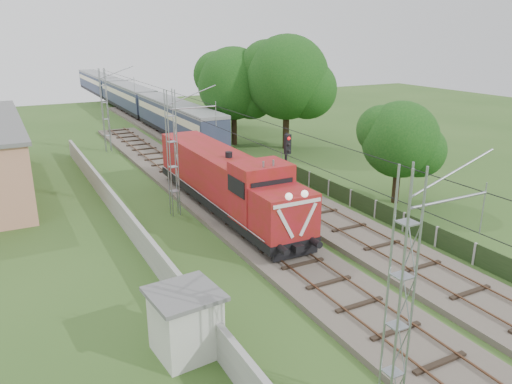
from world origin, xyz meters
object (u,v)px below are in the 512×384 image
coach_rake (127,95)px  relay_hut (186,322)px  locomotive (226,180)px  signal_post (287,161)px

coach_rake → relay_hut: coach_rake is taller
locomotive → coach_rake: (5.00, 45.61, 0.19)m
signal_post → coach_rake: bearing=87.6°
locomotive → signal_post: size_ratio=3.16×
coach_rake → signal_post: (-2.03, -48.11, 1.31)m
locomotive → signal_post: 4.16m
signal_post → locomotive: bearing=139.9°
coach_rake → signal_post: 48.17m
coach_rake → relay_hut: size_ratio=24.67×
coach_rake → signal_post: signal_post is taller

